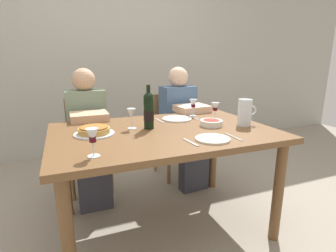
# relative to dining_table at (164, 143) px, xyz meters

# --- Properties ---
(ground_plane) EXTENTS (8.00, 8.00, 0.00)m
(ground_plane) POSITION_rel_dining_table_xyz_m (0.00, 0.00, -0.67)
(ground_plane) COLOR gray
(back_wall) EXTENTS (8.00, 0.10, 2.80)m
(back_wall) POSITION_rel_dining_table_xyz_m (0.00, 1.92, 0.73)
(back_wall) COLOR #B2ADA3
(back_wall) RESTS_ON ground
(dining_table) EXTENTS (1.50, 1.00, 0.76)m
(dining_table) POSITION_rel_dining_table_xyz_m (0.00, 0.00, 0.00)
(dining_table) COLOR brown
(dining_table) RESTS_ON ground
(wine_bottle) EXTENTS (0.07, 0.07, 0.31)m
(wine_bottle) POSITION_rel_dining_table_xyz_m (-0.08, 0.07, 0.22)
(wine_bottle) COLOR black
(wine_bottle) RESTS_ON dining_table
(water_pitcher) EXTENTS (0.15, 0.10, 0.19)m
(water_pitcher) POSITION_rel_dining_table_xyz_m (0.60, -0.10, 0.18)
(water_pitcher) COLOR silver
(water_pitcher) RESTS_ON dining_table
(baked_tart) EXTENTS (0.26, 0.26, 0.06)m
(baked_tart) POSITION_rel_dining_table_xyz_m (-0.46, 0.06, 0.12)
(baked_tart) COLOR silver
(baked_tart) RESTS_ON dining_table
(salad_bowl) EXTENTS (0.16, 0.16, 0.05)m
(salad_bowl) POSITION_rel_dining_table_xyz_m (0.36, -0.02, 0.12)
(salad_bowl) COLOR white
(salad_bowl) RESTS_ON dining_table
(wine_glass_left_diner) EXTENTS (0.06, 0.06, 0.15)m
(wine_glass_left_diner) POSITION_rel_dining_table_xyz_m (-0.51, -0.34, 0.19)
(wine_glass_left_diner) COLOR silver
(wine_glass_left_diner) RESTS_ON dining_table
(wine_glass_right_diner) EXTENTS (0.07, 0.07, 0.14)m
(wine_glass_right_diner) POSITION_rel_dining_table_xyz_m (0.49, 0.14, 0.19)
(wine_glass_right_diner) COLOR silver
(wine_glass_right_diner) RESTS_ON dining_table
(wine_glass_centre) EXTENTS (0.07, 0.07, 0.14)m
(wine_glass_centre) POSITION_rel_dining_table_xyz_m (0.40, 0.33, 0.19)
(wine_glass_centre) COLOR silver
(wine_glass_centre) RESTS_ON dining_table
(wine_glass_spare) EXTENTS (0.06, 0.06, 0.14)m
(wine_glass_spare) POSITION_rel_dining_table_xyz_m (-0.20, 0.11, 0.19)
(wine_glass_spare) COLOR silver
(wine_glass_spare) RESTS_ON dining_table
(dinner_plate_left_setting) EXTENTS (0.24, 0.24, 0.01)m
(dinner_plate_left_setting) POSITION_rel_dining_table_xyz_m (0.21, 0.26, 0.10)
(dinner_plate_left_setting) COLOR white
(dinner_plate_left_setting) RESTS_ON dining_table
(dinner_plate_right_setting) EXTENTS (0.21, 0.21, 0.01)m
(dinner_plate_right_setting) POSITION_rel_dining_table_xyz_m (0.19, -0.32, 0.10)
(dinner_plate_right_setting) COLOR silver
(dinner_plate_right_setting) RESTS_ON dining_table
(fork_left_setting) EXTENTS (0.02, 0.16, 0.00)m
(fork_left_setting) POSITION_rel_dining_table_xyz_m (0.06, 0.26, 0.09)
(fork_left_setting) COLOR silver
(fork_left_setting) RESTS_ON dining_table
(knife_left_setting) EXTENTS (0.01, 0.18, 0.00)m
(knife_left_setting) POSITION_rel_dining_table_xyz_m (0.36, 0.26, 0.09)
(knife_left_setting) COLOR silver
(knife_left_setting) RESTS_ON dining_table
(knife_right_setting) EXTENTS (0.01, 0.18, 0.00)m
(knife_right_setting) POSITION_rel_dining_table_xyz_m (0.34, -0.32, 0.09)
(knife_right_setting) COLOR silver
(knife_right_setting) RESTS_ON dining_table
(spoon_right_setting) EXTENTS (0.03, 0.16, 0.00)m
(spoon_right_setting) POSITION_rel_dining_table_xyz_m (0.04, -0.32, 0.09)
(spoon_right_setting) COLOR silver
(spoon_right_setting) RESTS_ON dining_table
(chair_left) EXTENTS (0.40, 0.40, 0.87)m
(chair_left) POSITION_rel_dining_table_xyz_m (-0.45, 0.90, -0.17)
(chair_left) COLOR olive
(chair_left) RESTS_ON ground
(diner_left) EXTENTS (0.34, 0.50, 1.16)m
(diner_left) POSITION_rel_dining_table_xyz_m (-0.45, 0.67, -0.05)
(diner_left) COLOR gray
(diner_left) RESTS_ON ground
(chair_right) EXTENTS (0.43, 0.43, 0.87)m
(chair_right) POSITION_rel_dining_table_xyz_m (0.44, 0.90, -0.17)
(chair_right) COLOR olive
(chair_right) RESTS_ON ground
(diner_right) EXTENTS (0.36, 0.52, 1.16)m
(diner_right) POSITION_rel_dining_table_xyz_m (0.46, 0.66, -0.05)
(diner_right) COLOR #4C6B93
(diner_right) RESTS_ON ground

